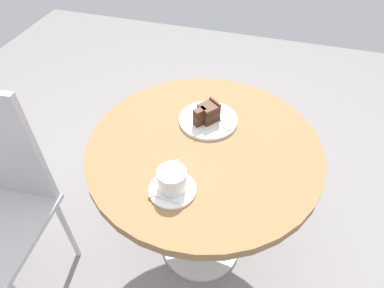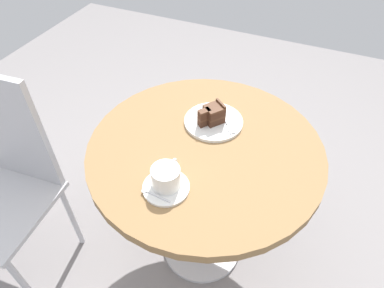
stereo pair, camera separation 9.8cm
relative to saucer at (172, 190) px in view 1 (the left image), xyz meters
name	(u,v)px [view 1 (the left image)]	position (x,y,z in m)	size (l,w,h in m)	color
ground_plane	(201,245)	(0.22, -0.04, -0.69)	(4.40, 4.40, 0.01)	gray
cafe_table	(203,166)	(0.22, -0.04, -0.11)	(0.82, 0.82, 0.69)	olive
saucer	(172,190)	(0.00, 0.00, 0.00)	(0.14, 0.14, 0.01)	white
coffee_cup	(172,179)	(0.01, 0.00, 0.04)	(0.12, 0.09, 0.07)	white
teaspoon	(159,197)	(-0.04, 0.03, 0.01)	(0.02, 0.10, 0.00)	silver
cake_plate	(208,120)	(0.34, -0.02, 0.00)	(0.22, 0.22, 0.01)	white
cake_slice	(207,113)	(0.33, -0.02, 0.04)	(0.10, 0.09, 0.07)	#422619
fork	(222,121)	(0.34, -0.08, 0.01)	(0.12, 0.11, 0.00)	silver
napkin	(202,122)	(0.33, 0.00, 0.00)	(0.17, 0.17, 0.00)	beige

